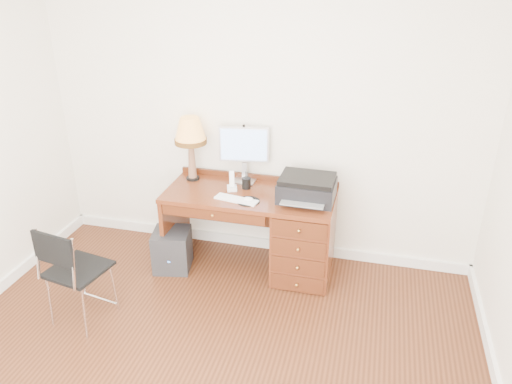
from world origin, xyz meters
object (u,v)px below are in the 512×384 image
(desk, at_px, (285,231))
(phone, at_px, (232,185))
(chair, at_px, (72,267))
(printer, at_px, (307,188))
(leg_lamp, at_px, (190,135))
(monitor, at_px, (244,148))
(equipment_box, at_px, (172,250))

(desk, distance_m, phone, 0.63)
(phone, xyz_separation_m, chair, (-0.92, -1.14, -0.28))
(phone, bearing_deg, desk, -21.28)
(desk, relative_size, printer, 3.12)
(leg_lamp, xyz_separation_m, phone, (0.43, -0.14, -0.38))
(monitor, xyz_separation_m, leg_lamp, (-0.48, -0.08, 0.11))
(desk, bearing_deg, chair, -141.49)
(printer, xyz_separation_m, chair, (-1.59, -1.12, -0.33))
(desk, relative_size, phone, 8.26)
(desk, height_order, chair, chair)
(desk, height_order, equipment_box, desk)
(leg_lamp, xyz_separation_m, equipment_box, (-0.09, -0.37, -1.00))
(monitor, bearing_deg, equipment_box, -150.18)
(leg_lamp, bearing_deg, printer, -8.23)
(desk, bearing_deg, leg_lamp, 170.26)
(desk, height_order, phone, phone)
(desk, relative_size, leg_lamp, 2.51)
(desk, height_order, monitor, monitor)
(desk, height_order, printer, printer)
(phone, relative_size, chair, 0.21)
(equipment_box, bearing_deg, chair, -125.57)
(leg_lamp, xyz_separation_m, chair, (-0.49, -1.28, -0.67))
(leg_lamp, relative_size, phone, 3.29)
(printer, xyz_separation_m, phone, (-0.67, 0.02, -0.05))
(desk, xyz_separation_m, phone, (-0.49, 0.01, 0.39))
(leg_lamp, height_order, equipment_box, leg_lamp)
(printer, relative_size, leg_lamp, 0.80)
(printer, bearing_deg, leg_lamp, 172.86)
(chair, bearing_deg, phone, 61.55)
(printer, xyz_separation_m, leg_lamp, (-1.10, 0.16, 0.33))
(leg_lamp, bearing_deg, phone, -18.59)
(leg_lamp, bearing_deg, chair, -111.13)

